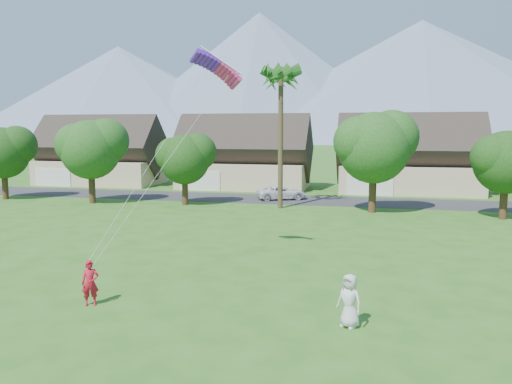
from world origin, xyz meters
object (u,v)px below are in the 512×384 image
(parked_car, at_px, (282,193))
(parafoil_kite, at_px, (218,67))
(kite_flyer, at_px, (90,283))
(watcher, at_px, (349,301))

(parked_car, relative_size, parafoil_kite, 1.69)
(kite_flyer, xyz_separation_m, watcher, (10.21, 0.06, 0.05))
(kite_flyer, relative_size, parked_car, 0.37)
(kite_flyer, height_order, parked_car, kite_flyer)
(kite_flyer, xyz_separation_m, parked_car, (2.25, 31.55, -0.23))
(kite_flyer, height_order, watcher, watcher)
(kite_flyer, distance_m, watcher, 10.21)
(kite_flyer, height_order, parafoil_kite, parafoil_kite)
(watcher, xyz_separation_m, parafoil_kite, (-7.09, 7.34, 9.20))
(parked_car, bearing_deg, watcher, 169.86)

